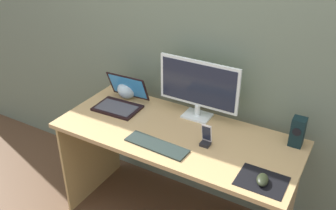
% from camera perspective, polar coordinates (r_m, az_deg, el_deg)
% --- Properties ---
extents(wall_back, '(6.00, 0.04, 2.50)m').
position_cam_1_polar(wall_back, '(2.42, 6.09, 10.26)').
color(wall_back, '#62705B').
rests_on(wall_back, ground_plane).
extents(desk, '(1.52, 0.65, 0.76)m').
position_cam_1_polar(desk, '(2.40, 1.25, -7.24)').
color(desk, tan).
rests_on(desk, ground_plane).
extents(monitor, '(0.54, 0.14, 0.40)m').
position_cam_1_polar(monitor, '(2.37, 4.65, 2.76)').
color(monitor, white).
rests_on(monitor, desk).
extents(speaker_right, '(0.08, 0.08, 0.18)m').
position_cam_1_polar(speaker_right, '(2.28, 19.15, -3.89)').
color(speaker_right, black).
rests_on(speaker_right, desk).
extents(laptop, '(0.31, 0.30, 0.21)m').
position_cam_1_polar(laptop, '(2.59, -7.18, 0.67)').
color(laptop, black).
rests_on(laptop, desk).
extents(fishbowl, '(0.14, 0.14, 0.14)m').
position_cam_1_polar(fishbowl, '(2.69, -6.24, 2.45)').
color(fishbowl, silver).
rests_on(fishbowl, desk).
extents(keyboard_external, '(0.39, 0.13, 0.01)m').
position_cam_1_polar(keyboard_external, '(2.19, -1.76, -6.15)').
color(keyboard_external, '#212D29').
rests_on(keyboard_external, desk).
extents(mousepad, '(0.25, 0.20, 0.00)m').
position_cam_1_polar(mousepad, '(2.01, 14.10, -11.16)').
color(mousepad, black).
rests_on(mousepad, desk).
extents(mouse, '(0.08, 0.11, 0.04)m').
position_cam_1_polar(mouse, '(1.98, 14.21, -10.98)').
color(mouse, black).
rests_on(mouse, mousepad).
extents(phone_in_dock, '(0.06, 0.05, 0.14)m').
position_cam_1_polar(phone_in_dock, '(2.18, 5.83, -5.02)').
color(phone_in_dock, black).
rests_on(phone_in_dock, desk).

